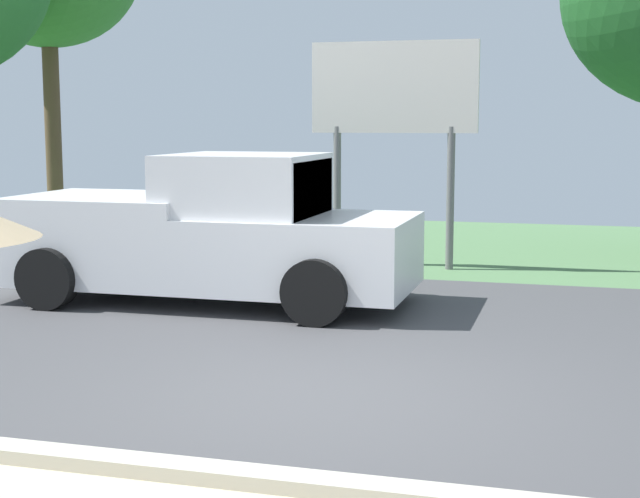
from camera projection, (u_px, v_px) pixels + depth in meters
name	position (u px, v px, depth m)	size (l,w,h in m)	color
ground_plane	(387.00, 327.00, 10.70)	(40.00, 22.00, 0.20)	#424244
pickup_truck	(210.00, 234.00, 11.85)	(5.20, 2.28, 1.88)	silver
roadside_billboard	(394.00, 104.00, 14.45)	(2.60, 0.12, 3.50)	slate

